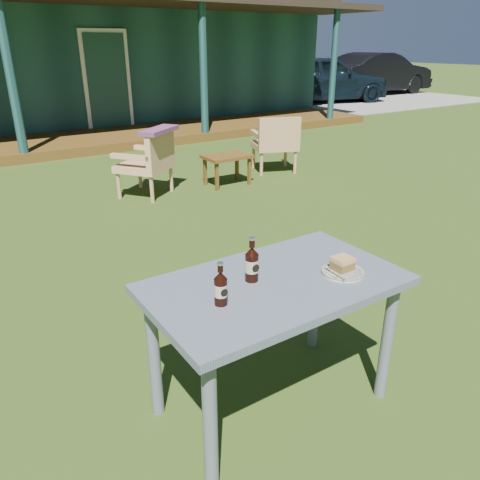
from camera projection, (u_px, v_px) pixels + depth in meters
ground at (149, 282)px, 3.68m from camera, size 80.00×80.00×0.00m
gravel_strip at (340, 100)px, 15.55m from camera, size 9.00×6.00×0.02m
car_near at (322, 79)px, 14.60m from camera, size 4.51×2.63×1.44m
car_far at (378, 74)px, 16.91m from camera, size 4.37×1.52×1.44m
cafe_table at (275, 300)px, 2.21m from camera, size 1.20×0.70×0.72m
plate at (343, 272)px, 2.24m from camera, size 0.20×0.20×0.01m
cake_slice at (342, 263)px, 2.24m from camera, size 0.09×0.09×0.06m
fork at (334, 274)px, 2.19m from camera, size 0.02×0.14×0.00m
cola_bottle_near at (252, 264)px, 2.14m from camera, size 0.06×0.07×0.22m
cola_bottle_far at (221, 288)px, 1.95m from camera, size 0.06×0.06×0.19m
bottle_cap at (252, 278)px, 2.18m from camera, size 0.03×0.03×0.01m
armchair_left at (149, 160)px, 5.62m from camera, size 0.79×0.78×0.78m
armchair_right at (276, 141)px, 6.67m from camera, size 0.75×0.73×0.80m
floral_throw at (159, 130)px, 5.42m from camera, size 0.61×0.53×0.05m
side_table at (227, 159)px, 6.09m from camera, size 0.60×0.40×0.40m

